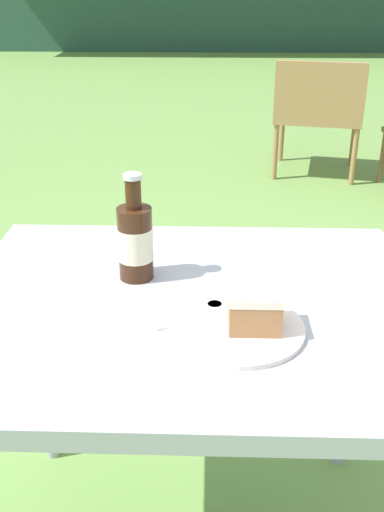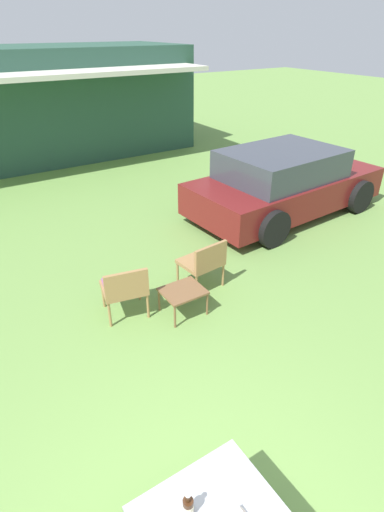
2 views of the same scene
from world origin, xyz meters
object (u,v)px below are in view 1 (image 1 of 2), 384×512
patio_table (190,331)px  cake_on_plate (245,319)px  wicker_chair_cushioned (319,108)px  cola_bottle_near (135,240)px

patio_table → cake_on_plate: (0.10, -0.11, 0.10)m
wicker_chair_cushioned → cake_on_plate: 3.33m
wicker_chair_cushioned → cake_on_plate: bearing=89.6°
cake_on_plate → cola_bottle_near: (-0.22, 0.20, 0.06)m
wicker_chair_cushioned → patio_table: size_ratio=0.86×
wicker_chair_cushioned → cola_bottle_near: cola_bottle_near is taller
patio_table → cola_bottle_near: (-0.12, 0.10, 0.16)m
patio_table → wicker_chair_cushioned: bearing=76.1°
wicker_chair_cushioned → cola_bottle_near: bearing=85.0°
wicker_chair_cushioned → cake_on_plate: (-0.68, -3.25, 0.29)m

